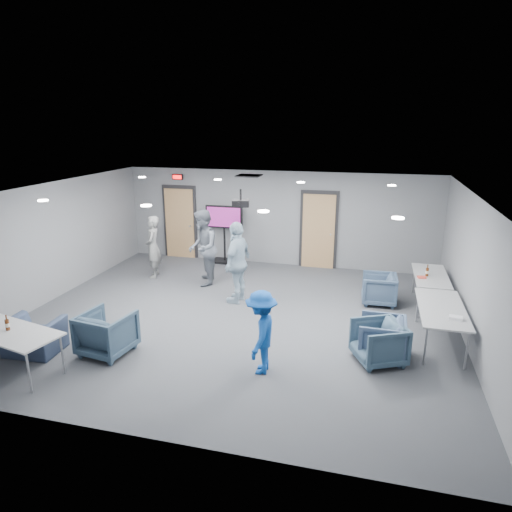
% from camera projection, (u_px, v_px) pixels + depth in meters
% --- Properties ---
extents(floor, '(9.00, 9.00, 0.00)m').
position_uv_depth(floor, '(237.00, 318.00, 9.73)').
color(floor, '#3E4146').
rests_on(floor, ground).
extents(ceiling, '(9.00, 9.00, 0.00)m').
position_uv_depth(ceiling, '(236.00, 191.00, 8.96)').
color(ceiling, silver).
rests_on(ceiling, wall_back).
extents(wall_back, '(9.00, 0.02, 2.70)m').
position_uv_depth(wall_back, '(277.00, 218.00, 13.06)').
color(wall_back, slate).
rests_on(wall_back, floor).
extents(wall_front, '(9.00, 0.02, 2.70)m').
position_uv_depth(wall_front, '(142.00, 346.00, 5.64)').
color(wall_front, slate).
rests_on(wall_front, floor).
extents(wall_left, '(0.02, 8.00, 2.70)m').
position_uv_depth(wall_left, '(49.00, 243.00, 10.44)').
color(wall_left, slate).
rests_on(wall_left, floor).
extents(wall_right, '(0.02, 8.00, 2.70)m').
position_uv_depth(wall_right, '(474.00, 275.00, 8.26)').
color(wall_right, slate).
rests_on(wall_right, floor).
extents(door_left, '(1.06, 0.17, 2.24)m').
position_uv_depth(door_left, '(180.00, 223.00, 13.82)').
color(door_left, black).
rests_on(door_left, wall_back).
extents(door_right, '(1.06, 0.17, 2.24)m').
position_uv_depth(door_right, '(319.00, 231.00, 12.81)').
color(door_right, black).
rests_on(door_right, wall_back).
extents(exit_sign, '(0.32, 0.08, 0.16)m').
position_uv_depth(exit_sign, '(178.00, 177.00, 13.41)').
color(exit_sign, black).
rests_on(exit_sign, wall_back).
extents(hvac_diffuser, '(0.60, 0.60, 0.03)m').
position_uv_depth(hvac_diffuser, '(249.00, 176.00, 11.69)').
color(hvac_diffuser, black).
rests_on(hvac_diffuser, ceiling).
extents(downlights, '(6.18, 3.78, 0.02)m').
position_uv_depth(downlights, '(236.00, 192.00, 8.97)').
color(downlights, white).
rests_on(downlights, ceiling).
extents(person_a, '(0.56, 0.70, 1.66)m').
position_uv_depth(person_a, '(153.00, 247.00, 12.07)').
color(person_a, gray).
rests_on(person_a, floor).
extents(person_b, '(0.97, 1.11, 1.93)m').
position_uv_depth(person_b, '(203.00, 248.00, 11.47)').
color(person_b, slate).
rests_on(person_b, floor).
extents(person_c, '(0.63, 1.17, 1.89)m').
position_uv_depth(person_c, '(238.00, 262.00, 10.36)').
color(person_c, '#99B3C5').
rests_on(person_c, floor).
extents(person_d, '(0.56, 0.94, 1.42)m').
position_uv_depth(person_d, '(261.00, 332.00, 7.45)').
color(person_d, '#17489B').
rests_on(person_d, floor).
extents(chair_right_a, '(0.79, 0.77, 0.70)m').
position_uv_depth(chair_right_a, '(379.00, 289.00, 10.40)').
color(chair_right_a, '#394B63').
rests_on(chair_right_a, floor).
extents(chair_right_b, '(0.82, 0.80, 0.73)m').
position_uv_depth(chair_right_b, '(382.00, 338.00, 8.02)').
color(chair_right_b, '#3E4F6B').
rests_on(chair_right_b, floor).
extents(chair_right_c, '(1.06, 1.05, 0.73)m').
position_uv_depth(chair_right_c, '(379.00, 343.00, 7.85)').
color(chair_right_c, '#395063').
rests_on(chair_right_c, floor).
extents(chair_front_a, '(0.95, 0.97, 0.79)m').
position_uv_depth(chair_front_a, '(107.00, 333.00, 8.14)').
color(chair_front_a, '#324657').
rests_on(chair_front_a, floor).
extents(chair_front_b, '(1.01, 0.90, 0.62)m').
position_uv_depth(chair_front_b, '(32.00, 337.00, 8.17)').
color(chair_front_b, '#323E57').
rests_on(chair_front_b, floor).
extents(table_right_a, '(0.72, 1.72, 0.73)m').
position_uv_depth(table_right_a, '(431.00, 277.00, 10.18)').
color(table_right_a, '#A5A7A9').
rests_on(table_right_a, floor).
extents(table_right_b, '(0.81, 1.95, 0.73)m').
position_uv_depth(table_right_b, '(442.00, 309.00, 8.41)').
color(table_right_b, '#A5A7A9').
rests_on(table_right_b, floor).
extents(table_front_left, '(2.01, 1.17, 0.73)m').
position_uv_depth(table_front_left, '(7.00, 333.00, 7.48)').
color(table_front_left, '#A5A7A9').
rests_on(table_front_left, floor).
extents(bottle_front, '(0.07, 0.07, 0.27)m').
position_uv_depth(bottle_front, '(7.00, 325.00, 7.46)').
color(bottle_front, '#4F240D').
rests_on(bottle_front, table_front_left).
extents(bottle_right, '(0.07, 0.07, 0.27)m').
position_uv_depth(bottle_right, '(427.00, 272.00, 10.07)').
color(bottle_right, '#4F240D').
rests_on(bottle_right, table_right_a).
extents(snack_box, '(0.19, 0.15, 0.04)m').
position_uv_depth(snack_box, '(422.00, 277.00, 9.97)').
color(snack_box, '#D64435').
rests_on(snack_box, table_right_a).
extents(wrapper, '(0.24, 0.19, 0.05)m').
position_uv_depth(wrapper, '(456.00, 318.00, 7.90)').
color(wrapper, white).
rests_on(wrapper, table_right_b).
extents(tv_stand, '(1.10, 0.53, 1.69)m').
position_uv_depth(tv_stand, '(224.00, 231.00, 13.30)').
color(tv_stand, black).
rests_on(tv_stand, floor).
extents(projector, '(0.40, 0.37, 0.36)m').
position_uv_depth(projector, '(241.00, 203.00, 9.41)').
color(projector, black).
rests_on(projector, ceiling).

